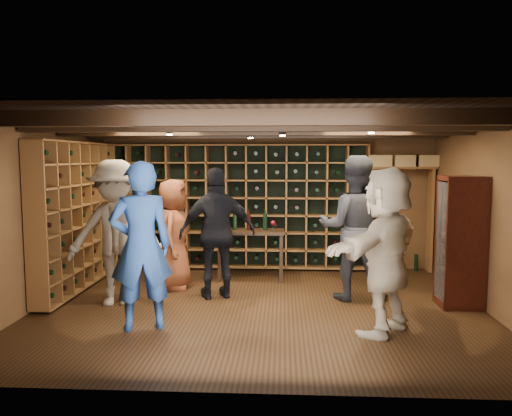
# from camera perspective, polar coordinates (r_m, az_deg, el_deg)

# --- Properties ---
(ground) EXTENTS (6.00, 6.00, 0.00)m
(ground) POSITION_cam_1_polar(r_m,az_deg,el_deg) (6.91, 0.41, -11.26)
(ground) COLOR #321D0E
(ground) RESTS_ON ground
(room_shell) EXTENTS (6.00, 6.00, 6.00)m
(room_shell) POSITION_cam_1_polar(r_m,az_deg,el_deg) (6.67, 0.45, 9.16)
(room_shell) COLOR brown
(room_shell) RESTS_ON ground
(wine_rack_back) EXTENTS (4.65, 0.30, 2.20)m
(wine_rack_back) POSITION_cam_1_polar(r_m,az_deg,el_deg) (9.02, -2.22, 0.19)
(wine_rack_back) COLOR brown
(wine_rack_back) RESTS_ON ground
(wine_rack_left) EXTENTS (0.30, 2.65, 2.20)m
(wine_rack_left) POSITION_cam_1_polar(r_m,az_deg,el_deg) (8.11, -19.68, -0.76)
(wine_rack_left) COLOR brown
(wine_rack_left) RESTS_ON ground
(crate_shelf) EXTENTS (1.20, 0.32, 2.07)m
(crate_shelf) POSITION_cam_1_polar(r_m,az_deg,el_deg) (9.18, 16.34, 2.68)
(crate_shelf) COLOR brown
(crate_shelf) RESTS_ON ground
(display_cabinet) EXTENTS (0.55, 0.50, 1.75)m
(display_cabinet) POSITION_cam_1_polar(r_m,az_deg,el_deg) (7.31, 22.32, -3.87)
(display_cabinet) COLOR #38110B
(display_cabinet) RESTS_ON ground
(man_blue_shirt) EXTENTS (0.85, 0.70, 1.99)m
(man_blue_shirt) POSITION_cam_1_polar(r_m,az_deg,el_deg) (6.01, -13.01, -4.25)
(man_blue_shirt) COLOR navy
(man_blue_shirt) RESTS_ON ground
(man_grey_suit) EXTENTS (1.09, 0.89, 2.06)m
(man_grey_suit) POSITION_cam_1_polar(r_m,az_deg,el_deg) (7.24, 11.10, -2.25)
(man_grey_suit) COLOR black
(man_grey_suit) RESTS_ON ground
(guest_red_floral) EXTENTS (0.55, 0.83, 1.70)m
(guest_red_floral) POSITION_cam_1_polar(r_m,az_deg,el_deg) (7.80, -9.42, -2.97)
(guest_red_floral) COLOR maroon
(guest_red_floral) RESTS_ON ground
(guest_woman_black) EXTENTS (1.19, 0.78, 1.89)m
(guest_woman_black) POSITION_cam_1_polar(r_m,az_deg,el_deg) (7.20, -4.42, -2.89)
(guest_woman_black) COLOR black
(guest_woman_black) RESTS_ON ground
(guest_khaki) EXTENTS (1.40, 0.94, 2.00)m
(guest_khaki) POSITION_cam_1_polar(r_m,az_deg,el_deg) (7.10, -15.72, -2.76)
(guest_khaki) COLOR #817059
(guest_khaki) RESTS_ON ground
(guest_beige) EXTENTS (1.56, 1.75, 1.93)m
(guest_beige) POSITION_cam_1_polar(r_m,az_deg,el_deg) (5.93, 14.60, -4.74)
(guest_beige) COLOR tan
(guest_beige) RESTS_ON ground
(tasting_table) EXTENTS (1.10, 0.56, 1.11)m
(tasting_table) POSITION_cam_1_polar(r_m,az_deg,el_deg) (8.29, -0.58, -3.18)
(tasting_table) COLOR black
(tasting_table) RESTS_ON ground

